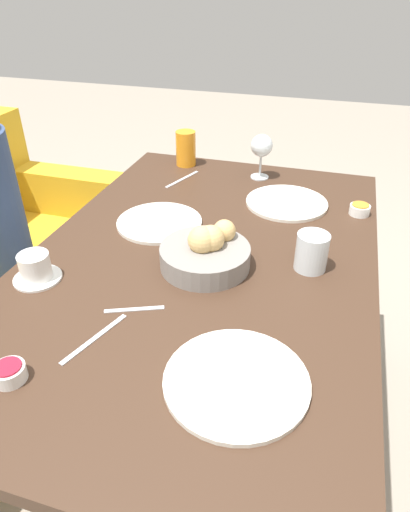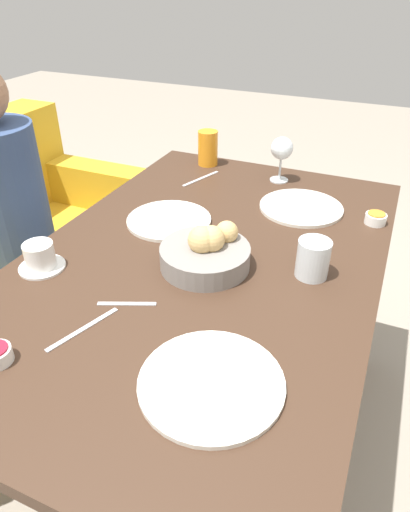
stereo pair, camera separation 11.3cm
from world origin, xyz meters
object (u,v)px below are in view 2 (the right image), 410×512
wine_glass (282,150)px  knife_silver (201,179)px  plate_near_right (301,207)px  spoon_coffee (127,304)px  fork_silver (83,329)px  water_tumbler (313,259)px  coffee_cup (40,257)px  jam_bowl_honey (376,218)px  plate_near_left (211,383)px  plate_far_center (169,220)px  seated_person (15,246)px  bread_basket (206,252)px  juice_glass (208,148)px

wine_glass → knife_silver: size_ratio=0.92×
plate_near_right → spoon_coffee: 0.67m
spoon_coffee → fork_silver: bearing=160.2°
water_tumbler → coffee_cup: (-0.24, 0.62, -0.02)m
jam_bowl_honey → spoon_coffee: size_ratio=0.49×
plate_near_left → plate_far_center: 0.63m
seated_person → plate_far_center: 0.74m
jam_bowl_honey → fork_silver: jam_bowl_honey is taller
wine_glass → coffee_cup: wine_glass is taller
fork_silver → bread_basket: bearing=-23.4°
seated_person → plate_near_left: seated_person is taller
water_tumbler → spoon_coffee: 0.45m
plate_far_center → wine_glass: bearing=-26.9°
plate_far_center → plate_near_right: bearing=-54.8°
bread_basket → plate_near_left: size_ratio=0.84×
knife_silver → spoon_coffee: (-0.71, -0.14, 0.00)m
plate_far_center → wine_glass: wine_glass is taller
bread_basket → wine_glass: wine_glass is taller
seated_person → juice_glass: bearing=-54.3°
fork_silver → seated_person: bearing=55.2°
plate_near_right → coffee_cup: bearing=138.4°
jam_bowl_honey → knife_silver: 0.61m
seated_person → plate_near_right: 1.08m
plate_far_center → wine_glass: (0.42, -0.22, 0.11)m
bread_basket → water_tumbler: bearing=-75.9°
bread_basket → spoon_coffee: (-0.22, 0.10, -0.04)m
plate_near_left → spoon_coffee: 0.30m
plate_near_left → coffee_cup: bearing=71.7°
seated_person → fork_silver: seated_person is taller
wine_glass → fork_silver: (-0.92, 0.16, -0.11)m
plate_far_center → knife_silver: bearing=7.5°
wine_glass → knife_silver: wine_glass is taller
seated_person → bread_basket: 0.96m
jam_bowl_honey → spoon_coffee: bearing=142.9°
water_tumbler → spoon_coffee: water_tumbler is taller
jam_bowl_honey → fork_silver: bearing=145.1°
seated_person → bread_basket: size_ratio=5.19×
plate_far_center → coffee_cup: coffee_cup is taller
bread_basket → water_tumbler: 0.26m
water_tumbler → knife_silver: 0.65m
knife_silver → plate_far_center: bearing=-172.5°
plate_far_center → fork_silver: size_ratio=1.46×
wine_glass → bread_basket: bearing=178.0°
plate_near_right → spoon_coffee: (-0.62, 0.25, -0.00)m
plate_near_left → juice_glass: (0.99, 0.43, 0.06)m
bread_basket → knife_silver: size_ratio=1.33×
seated_person → knife_silver: seated_person is taller
plate_near_left → spoon_coffee: plate_near_left is taller
bread_basket → coffee_cup: (-0.18, 0.37, -0.01)m
water_tumbler → plate_far_center: bearing=76.6°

